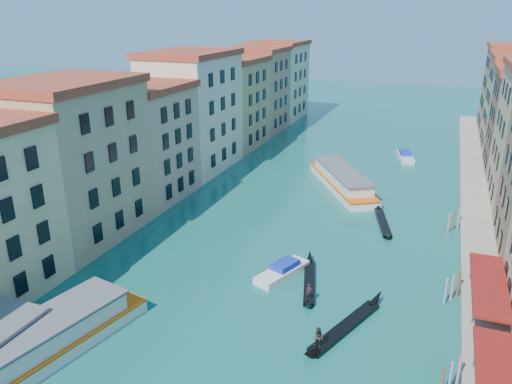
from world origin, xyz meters
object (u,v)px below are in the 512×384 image
Objects in this scene: gondola_right at (344,326)px; vaporetto_far at (342,180)px; vaporetto_near at (28,350)px; gondola_fore at (309,280)px.

vaporetto_far is at bearing 123.39° from gondola_right.
vaporetto_far reaches higher than gondola_right.
vaporetto_near reaches higher than gondola_fore.
vaporetto_far is 1.59× the size of gondola_right.
gondola_fore is 8.67m from gondola_right.
vaporetto_near is 54.54m from vaporetto_far.
vaporetto_near is 27.58m from gondola_fore.
vaporetto_near reaches higher than gondola_right.
vaporetto_near is 1.10× the size of vaporetto_far.
gondola_fore is at bearing -115.56° from vaporetto_far.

